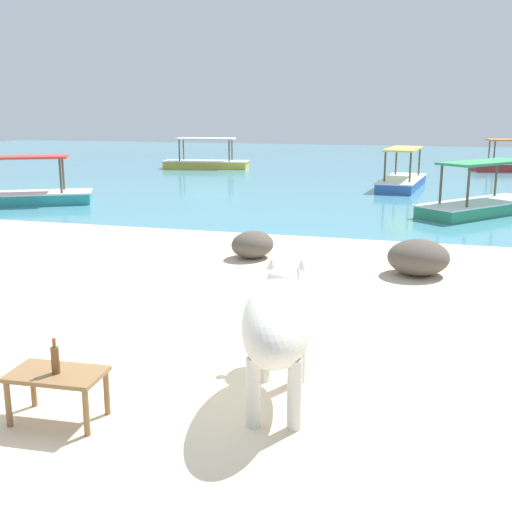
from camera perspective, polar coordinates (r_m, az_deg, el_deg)
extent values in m
cube|color=beige|center=(6.31, -11.74, -10.52)|extent=(18.00, 14.00, 0.04)
cube|color=teal|center=(27.35, 9.91, 7.79)|extent=(60.00, 36.00, 0.03)
cylinder|color=beige|center=(5.89, 0.75, -8.65)|extent=(0.12, 0.12, 0.59)
cylinder|color=beige|center=(5.87, 3.98, -8.77)|extent=(0.12, 0.12, 0.59)
cylinder|color=beige|center=(5.09, -0.26, -12.35)|extent=(0.12, 0.12, 0.59)
cylinder|color=beige|center=(5.07, 3.53, -12.50)|extent=(0.12, 0.12, 0.59)
ellipsoid|color=beige|center=(5.30, 2.06, -5.78)|extent=(0.85, 1.68, 0.64)
ellipsoid|color=beige|center=(6.22, 2.78, -1.86)|extent=(0.32, 0.46, 0.30)
cone|color=beige|center=(6.20, 1.41, -0.68)|extent=(0.12, 0.12, 0.11)
cone|color=beige|center=(6.18, 4.18, -0.75)|extent=(0.12, 0.12, 0.11)
ellipsoid|color=beige|center=(5.49, 2.31, -2.13)|extent=(0.30, 0.34, 0.21)
cube|color=brown|center=(5.39, -17.74, -10.23)|extent=(0.78, 0.48, 0.04)
cylinder|color=brown|center=(5.46, -13.47, -12.03)|extent=(0.05, 0.05, 0.39)
cylinder|color=brown|center=(5.18, -15.23, -13.62)|extent=(0.05, 0.05, 0.39)
cylinder|color=brown|center=(5.78, -19.67, -11.03)|extent=(0.05, 0.05, 0.39)
cylinder|color=brown|center=(5.51, -21.67, -12.44)|extent=(0.05, 0.05, 0.39)
cylinder|color=brown|center=(5.32, -17.83, -9.04)|extent=(0.07, 0.07, 0.22)
cylinder|color=brown|center=(5.27, -17.94, -7.63)|extent=(0.03, 0.03, 0.06)
cylinder|color=red|center=(5.26, -17.97, -7.24)|extent=(0.03, 0.03, 0.02)
ellipsoid|color=brown|center=(10.69, -0.32, 1.06)|extent=(0.92, 1.00, 0.46)
ellipsoid|color=brown|center=(9.91, 14.60, -0.11)|extent=(1.32, 1.33, 0.54)
cube|color=#338E66|center=(16.29, 19.82, 4.10)|extent=(3.14, 3.48, 0.28)
cube|color=white|center=(16.26, 19.86, 4.66)|extent=(3.23, 3.57, 0.04)
cylinder|color=brown|center=(17.31, 21.04, 6.56)|extent=(0.06, 0.06, 0.95)
cylinder|color=brown|center=(15.58, 16.51, 6.25)|extent=(0.06, 0.06, 0.95)
cylinder|color=brown|center=(15.11, 18.78, 5.88)|extent=(0.06, 0.06, 0.95)
cube|color=#339356|center=(16.16, 20.13, 8.02)|extent=(2.33, 2.54, 0.06)
cube|color=#3866B7|center=(21.00, 13.15, 6.44)|extent=(1.45, 3.69, 0.28)
cube|color=white|center=(20.98, 13.18, 6.88)|extent=(1.51, 3.77, 0.04)
cylinder|color=brown|center=(22.06, 12.66, 8.39)|extent=(0.06, 0.06, 0.95)
cylinder|color=brown|center=(21.96, 14.66, 8.26)|extent=(0.06, 0.06, 0.95)
cylinder|color=brown|center=(19.94, 11.68, 7.95)|extent=(0.06, 0.06, 0.95)
cylinder|color=brown|center=(19.82, 13.89, 7.81)|extent=(0.06, 0.06, 0.95)
cube|color=#EFD14C|center=(20.90, 13.32, 9.49)|extent=(1.18, 2.60, 0.06)
cube|color=gold|center=(27.49, -4.57, 8.29)|extent=(3.73, 1.63, 0.28)
cube|color=white|center=(27.48, -4.58, 8.62)|extent=(3.80, 1.70, 0.04)
cylinder|color=brown|center=(27.30, -7.01, 9.50)|extent=(0.06, 0.06, 0.95)
cylinder|color=brown|center=(28.05, -6.63, 9.61)|extent=(0.06, 0.06, 0.95)
cylinder|color=brown|center=(26.87, -2.47, 9.52)|extent=(0.06, 0.06, 0.95)
cylinder|color=brown|center=(27.63, -2.21, 9.63)|extent=(0.06, 0.06, 0.95)
cube|color=silver|center=(27.42, -4.62, 10.62)|extent=(2.63, 1.31, 0.06)
cube|color=teal|center=(18.10, -20.57, 4.90)|extent=(3.70, 2.64, 0.28)
cube|color=white|center=(18.08, -20.61, 5.40)|extent=(3.79, 2.72, 0.04)
cylinder|color=brown|center=(18.28, -17.18, 7.17)|extent=(0.06, 0.06, 0.95)
cylinder|color=brown|center=(17.52, -17.40, 6.91)|extent=(0.06, 0.06, 0.95)
cube|color=red|center=(17.99, -20.86, 8.42)|extent=(2.67, 1.99, 0.06)
cylinder|color=brown|center=(27.67, 20.91, 8.78)|extent=(0.06, 0.06, 0.95)
cylinder|color=brown|center=(28.41, 20.49, 8.91)|extent=(0.06, 0.06, 0.95)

